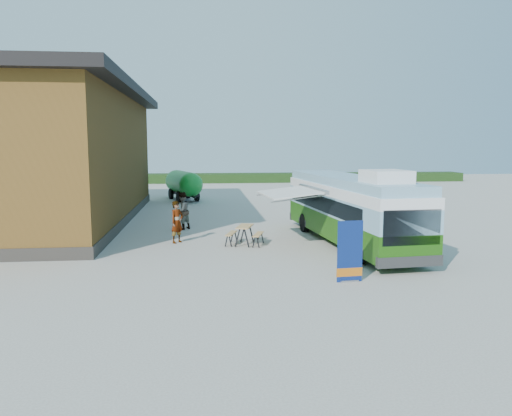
{
  "coord_description": "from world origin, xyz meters",
  "views": [
    {
      "loc": [
        -2.32,
        -18.91,
        4.32
      ],
      "look_at": [
        0.1,
        3.78,
        1.4
      ],
      "focal_mm": 35.0,
      "sensor_mm": 36.0,
      "label": 1
    }
  ],
  "objects": [
    {
      "name": "slurry_tanker",
      "position": [
        -3.84,
        20.12,
        1.29
      ],
      "size": [
        3.02,
        5.87,
        2.25
      ],
      "rotation": [
        0.0,
        0.0,
        0.31
      ],
      "color": "#1A902E",
      "rests_on": "ground"
    },
    {
      "name": "person_a",
      "position": [
        -3.49,
        3.0,
        0.93
      ],
      "size": [
        0.78,
        0.8,
        1.86
      ],
      "primitive_type": "imported",
      "rotation": [
        0.0,
        0.0,
        0.85
      ],
      "color": "#999999",
      "rests_on": "ground"
    },
    {
      "name": "bus",
      "position": [
        3.99,
        1.99,
        1.62
      ],
      "size": [
        3.33,
        11.21,
        3.39
      ],
      "rotation": [
        0.0,
        0.0,
        0.09
      ],
      "color": "#316811",
      "rests_on": "ground"
    },
    {
      "name": "banner",
      "position": [
        2.24,
        -3.95,
        0.8
      ],
      "size": [
        0.85,
        0.23,
        1.95
      ],
      "rotation": [
        0.0,
        0.0,
        0.09
      ],
      "color": "navy",
      "rests_on": "ground"
    },
    {
      "name": "person_b",
      "position": [
        -3.41,
        6.47,
        0.96
      ],
      "size": [
        1.16,
        1.18,
        1.91
      ],
      "primitive_type": "imported",
      "rotation": [
        0.0,
        0.0,
        -2.31
      ],
      "color": "#999999",
      "rests_on": "ground"
    },
    {
      "name": "awning",
      "position": [
        1.49,
        1.88,
        2.48
      ],
      "size": [
        2.54,
        3.75,
        0.48
      ],
      "rotation": [
        0.0,
        0.0,
        0.09
      ],
      "color": "white",
      "rests_on": "ground"
    },
    {
      "name": "hedge",
      "position": [
        8.0,
        38.0,
        0.5
      ],
      "size": [
        40.0,
        3.0,
        1.0
      ],
      "primitive_type": "cube",
      "color": "#264419",
      "rests_on": "ground"
    },
    {
      "name": "ground",
      "position": [
        0.0,
        0.0,
        0.0
      ],
      "size": [
        100.0,
        100.0,
        0.0
      ],
      "primitive_type": "plane",
      "color": "#BCB7AD",
      "rests_on": "ground"
    },
    {
      "name": "picnic_table",
      "position": [
        -0.56,
        2.22,
        0.62
      ],
      "size": [
        1.77,
        1.66,
        0.83
      ],
      "rotation": [
        0.0,
        0.0,
        -0.29
      ],
      "color": "tan",
      "rests_on": "ground"
    },
    {
      "name": "barn",
      "position": [
        -10.5,
        10.0,
        3.59
      ],
      "size": [
        9.6,
        21.2,
        7.5
      ],
      "color": "brown",
      "rests_on": "ground"
    }
  ]
}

